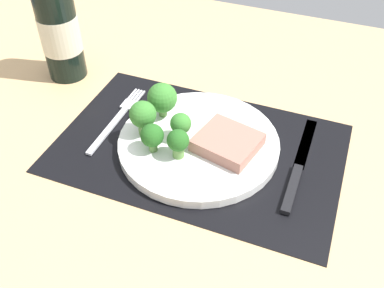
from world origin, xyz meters
The scene contains 12 objects.
ground_plane centered at (0.00, 0.00, -1.50)cm, with size 140.00×110.00×3.00cm, color tan.
placemat centered at (0.00, 0.00, 0.15)cm, with size 46.98×30.41×0.30cm, color black.
plate centered at (0.00, 0.00, 1.10)cm, with size 26.65×26.65×1.60cm, color white.
steak centered at (4.93, -0.18, 2.97)cm, with size 9.41×8.55×2.15cm, color #9E6B5B.
broccoli_back_left centered at (-8.16, 3.87, 5.55)cm, with size 5.16×5.16×6.29cm.
broccoli_front_edge centered at (-1.64, -4.75, 4.92)cm, with size 3.52×3.52×5.08cm.
broccoli_center centered at (-5.95, -4.94, 4.89)cm, with size 3.75×3.75×4.99cm.
broccoli_near_steak centered at (-9.05, -1.75, 5.70)cm, with size 4.46×4.46×6.27cm.
broccoli_near_fork centered at (-2.84, -0.76, 4.86)cm, with size 3.45×3.45×4.96cm.
fork centered at (-16.10, 1.42, 0.55)cm, with size 2.40×19.20×0.50cm.
knife centered at (16.52, 0.53, 0.60)cm, with size 1.80×23.00×0.80cm.
wine_bottle centered at (-32.74, 11.23, 10.84)cm, with size 7.65×7.65×31.02cm.
Camera 1 is at (18.42, -50.18, 49.99)cm, focal length 40.82 mm.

